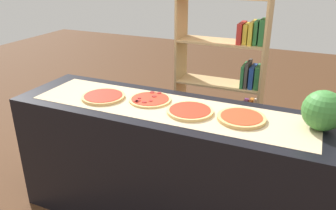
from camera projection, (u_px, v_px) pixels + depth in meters
counter at (168, 165)px, 2.50m from camera, size 2.22×0.65×0.92m
parchment_paper at (168, 108)px, 2.32m from camera, size 1.94×0.48×0.00m
pizza_plain_0 at (103, 97)px, 2.47m from camera, size 0.31×0.31×0.02m
pizza_pepperoni_1 at (150, 99)px, 2.43m from camera, size 0.30×0.30×0.02m
pizza_plain_2 at (190, 111)px, 2.23m from camera, size 0.31×0.31×0.02m
pizza_plain_3 at (241, 118)px, 2.13m from camera, size 0.31×0.31×0.02m
watermelon at (323, 111)px, 1.98m from camera, size 0.24×0.24×0.24m
bookshelf at (230, 85)px, 3.16m from camera, size 0.80×0.28×1.57m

